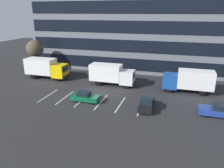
# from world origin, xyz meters

# --- Properties ---
(ground_plane) EXTENTS (120.00, 120.00, 0.00)m
(ground_plane) POSITION_xyz_m (0.00, 0.00, 0.00)
(ground_plane) COLOR #262628
(office_building) EXTENTS (40.13, 10.91, 21.60)m
(office_building) POSITION_xyz_m (0.00, 17.95, 10.80)
(office_building) COLOR slate
(office_building) RESTS_ON ground_plane
(lot_markings) EXTENTS (14.14, 5.40, 0.01)m
(lot_markings) POSITION_xyz_m (-0.00, -2.79, 0.00)
(lot_markings) COLOR silver
(lot_markings) RESTS_ON ground_plane
(box_truck_white) EXTENTS (7.63, 2.53, 3.54)m
(box_truck_white) POSITION_xyz_m (0.61, 4.74, 1.99)
(box_truck_white) COLOR white
(box_truck_white) RESTS_ON ground_plane
(box_truck_yellow) EXTENTS (7.98, 2.64, 3.70)m
(box_truck_yellow) POSITION_xyz_m (-12.25, 4.97, 2.08)
(box_truck_yellow) COLOR yellow
(box_truck_yellow) RESTS_ON ground_plane
(box_truck_blue) EXTENTS (7.61, 2.52, 3.53)m
(box_truck_blue) POSITION_xyz_m (13.02, 4.88, 1.99)
(box_truck_blue) COLOR #194799
(box_truck_blue) RESTS_ON ground_plane
(sedan_black) EXTENTS (1.72, 4.10, 1.47)m
(sedan_black) POSITION_xyz_m (7.81, -3.15, 0.69)
(sedan_black) COLOR black
(sedan_black) RESTS_ON ground_plane
(sedan_forest) EXTENTS (3.95, 1.65, 1.41)m
(sedan_forest) POSITION_xyz_m (-0.80, -3.13, 0.67)
(sedan_forest) COLOR #0C5933
(sedan_forest) RESTS_ON ground_plane
(sedan_navy) EXTENTS (4.32, 1.81, 1.55)m
(sedan_navy) POSITION_xyz_m (16.26, -2.65, 0.73)
(sedan_navy) COLOR navy
(sedan_navy) RESTS_ON ground_plane
(bare_tree) EXTENTS (3.46, 3.46, 6.49)m
(bare_tree) POSITION_xyz_m (-17.00, 8.80, 4.74)
(bare_tree) COLOR #473323
(bare_tree) RESTS_ON ground_plane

